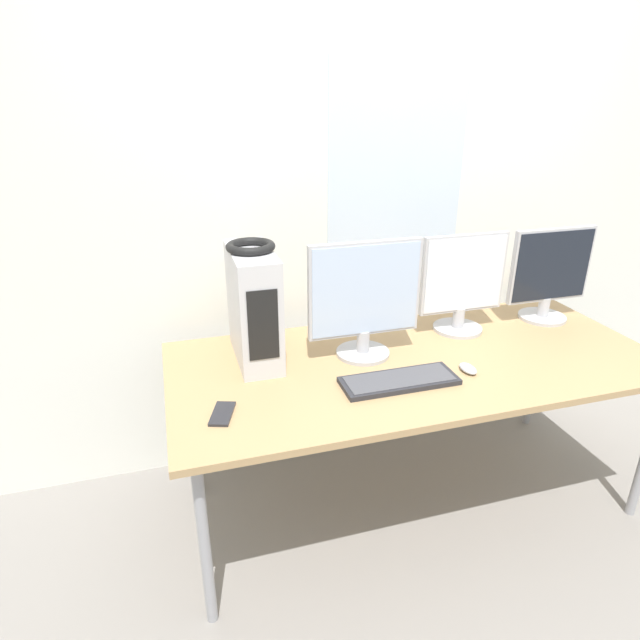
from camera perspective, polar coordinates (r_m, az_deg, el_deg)
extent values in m
plane|color=gray|center=(2.42, 14.12, -24.86)|extent=(14.00, 14.00, 0.00)
cube|color=silver|center=(2.61, 5.34, 13.73)|extent=(8.00, 0.06, 2.70)
cube|color=silver|center=(2.60, 8.41, 18.76)|extent=(0.68, 0.01, 1.17)
cube|color=tan|center=(2.29, 10.18, -4.39)|extent=(2.05, 0.92, 0.03)
cylinder|color=#99999E|center=(2.01, -12.20, -22.38)|extent=(0.04, 0.04, 0.71)
cylinder|color=#99999E|center=(2.60, -13.75, -10.57)|extent=(0.04, 0.04, 0.71)
cylinder|color=#99999E|center=(3.22, 21.95, -4.78)|extent=(0.04, 0.04, 0.71)
cube|color=silver|center=(2.19, -7.09, 1.49)|extent=(0.17, 0.41, 0.46)
cube|color=black|center=(2.00, -6.07, -0.59)|extent=(0.12, 0.00, 0.28)
torus|color=black|center=(2.11, -7.42, 7.79)|extent=(0.19, 0.19, 0.03)
cylinder|color=#B7B7BC|center=(2.29, 4.58, -3.49)|extent=(0.23, 0.23, 0.02)
cylinder|color=#B7B7BC|center=(2.27, 4.62, -2.25)|extent=(0.05, 0.05, 0.09)
cube|color=#B7B7BC|center=(2.18, 4.81, 3.31)|extent=(0.48, 0.03, 0.40)
cube|color=silver|center=(2.16, 4.96, 3.17)|extent=(0.45, 0.00, 0.37)
cylinder|color=#B7B7BC|center=(2.60, 14.44, -0.84)|extent=(0.23, 0.23, 0.02)
cylinder|color=#B7B7BC|center=(2.58, 14.55, 0.28)|extent=(0.05, 0.05, 0.09)
cube|color=#B7B7BC|center=(2.51, 15.04, 4.81)|extent=(0.41, 0.03, 0.36)
cube|color=white|center=(2.49, 15.22, 4.70)|extent=(0.39, 0.00, 0.34)
cylinder|color=#B7B7BC|center=(2.87, 22.59, 0.32)|extent=(0.23, 0.23, 0.02)
cylinder|color=#B7B7BC|center=(2.85, 22.76, 1.34)|extent=(0.05, 0.05, 0.09)
cube|color=#B7B7BC|center=(2.78, 23.42, 5.40)|extent=(0.43, 0.03, 0.35)
cube|color=black|center=(2.77, 23.62, 5.30)|extent=(0.40, 0.00, 0.33)
cube|color=#28282D|center=(2.09, 8.44, -6.44)|extent=(0.45, 0.16, 0.02)
cube|color=#47474C|center=(2.08, 8.46, -6.17)|extent=(0.42, 0.14, 0.00)
ellipsoid|color=#B2B2B7|center=(2.23, 15.51, -5.01)|extent=(0.06, 0.10, 0.03)
cube|color=#232328|center=(1.91, -10.37, -9.80)|extent=(0.11, 0.16, 0.01)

